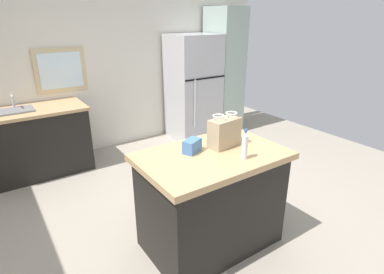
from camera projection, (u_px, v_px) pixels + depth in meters
The scene contains 9 objects.
ground at pixel (196, 222), 3.20m from camera, with size 6.86×6.86×0.00m, color #9E9384.
back_wall at pixel (100, 61), 4.62m from camera, with size 5.72×0.13×2.69m.
kitchen_island at pixel (211, 199), 2.76m from camera, with size 1.22×0.80×0.91m.
refrigerator at pixel (193, 87), 5.22m from camera, with size 0.78×0.71×1.71m.
tall_cabinet at pixel (224, 71), 5.48m from camera, with size 0.48×0.63×2.12m.
sink_counter at pixel (38, 140), 4.07m from camera, with size 1.25×0.69×1.07m.
shopping_bag at pixel (224, 132), 2.69m from camera, with size 0.30×0.18×0.30m.
small_box at pixel (192, 146), 2.60m from camera, with size 0.16×0.10×0.11m, color #4775B7.
bottle at pixel (245, 146), 2.46m from camera, with size 0.05×0.05×0.25m.
Camera 1 is at (-1.54, -2.17, 1.98)m, focal length 29.12 mm.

